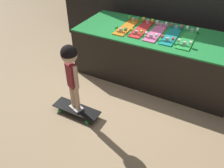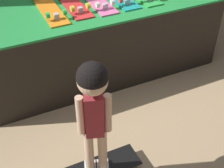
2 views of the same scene
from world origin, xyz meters
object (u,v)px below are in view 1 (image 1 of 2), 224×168
(skateboard_green_on_rack, at_px, (188,38))
(skateboard_pink_on_rack, at_px, (156,31))
(skateboard_teal_on_rack, at_px, (172,34))
(skateboard_orange_on_rack, at_px, (128,26))
(skateboard_on_floor, at_px, (76,109))
(child, at_px, (71,67))
(skateboard_red_on_rack, at_px, (142,28))

(skateboard_green_on_rack, bearing_deg, skateboard_pink_on_rack, 179.08)
(skateboard_teal_on_rack, distance_m, skateboard_green_on_rack, 0.23)
(skateboard_green_on_rack, bearing_deg, skateboard_orange_on_rack, -179.71)
(skateboard_teal_on_rack, height_order, skateboard_green_on_rack, same)
(skateboard_pink_on_rack, xyz_separation_m, skateboard_on_floor, (-0.57, -1.32, -0.70))
(skateboard_orange_on_rack, xyz_separation_m, skateboard_pink_on_rack, (0.46, 0.01, 0.00))
(skateboard_pink_on_rack, height_order, skateboard_teal_on_rack, same)
(skateboard_orange_on_rack, xyz_separation_m, child, (-0.11, -1.31, -0.03))
(skateboard_orange_on_rack, relative_size, skateboard_green_on_rack, 1.00)
(skateboard_red_on_rack, relative_size, child, 0.77)
(skateboard_orange_on_rack, relative_size, skateboard_on_floor, 1.09)
(skateboard_orange_on_rack, distance_m, child, 1.32)
(skateboard_red_on_rack, distance_m, skateboard_on_floor, 1.55)
(skateboard_orange_on_rack, xyz_separation_m, skateboard_teal_on_rack, (0.69, 0.02, 0.00))
(skateboard_orange_on_rack, relative_size, skateboard_pink_on_rack, 1.00)
(skateboard_on_floor, bearing_deg, child, -45.00)
(skateboard_pink_on_rack, bearing_deg, skateboard_teal_on_rack, 1.55)
(skateboard_pink_on_rack, bearing_deg, child, -113.21)
(skateboard_teal_on_rack, xyz_separation_m, skateboard_green_on_rack, (0.23, -0.01, 0.00))
(skateboard_pink_on_rack, distance_m, skateboard_on_floor, 1.60)
(skateboard_orange_on_rack, relative_size, skateboard_red_on_rack, 1.00)
(skateboard_orange_on_rack, height_order, skateboard_teal_on_rack, same)
(skateboard_pink_on_rack, bearing_deg, skateboard_green_on_rack, -0.92)
(skateboard_on_floor, bearing_deg, skateboard_green_on_rack, 52.10)
(skateboard_orange_on_rack, height_order, skateboard_on_floor, skateboard_orange_on_rack)
(child, bearing_deg, skateboard_pink_on_rack, 85.34)
(skateboard_on_floor, distance_m, child, 0.66)
(skateboard_pink_on_rack, bearing_deg, skateboard_orange_on_rack, -178.51)
(skateboard_green_on_rack, height_order, child, child)
(skateboard_green_on_rack, bearing_deg, skateboard_red_on_rack, 177.57)
(skateboard_red_on_rack, relative_size, skateboard_pink_on_rack, 1.00)
(skateboard_orange_on_rack, distance_m, skateboard_pink_on_rack, 0.46)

